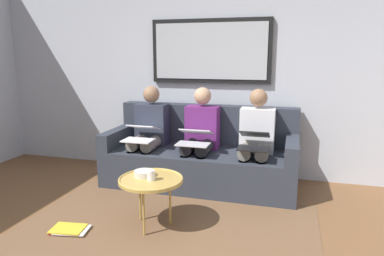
{
  "coord_description": "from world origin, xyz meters",
  "views": [
    {
      "loc": [
        -1.01,
        1.81,
        1.51
      ],
      "look_at": [
        0.0,
        -1.7,
        0.75
      ],
      "focal_mm": 33.1,
      "sensor_mm": 36.0,
      "label": 1
    }
  ],
  "objects_px": {
    "coffee_table": "(151,180)",
    "cup": "(151,175)",
    "framed_mirror": "(210,51)",
    "laptop_black": "(254,140)",
    "bowl": "(144,173)",
    "person_middle": "(200,134)",
    "couch": "(202,157)",
    "laptop_silver": "(195,137)",
    "laptop_white": "(141,133)",
    "person_left": "(256,138)",
    "magazine_stack": "(70,229)",
    "person_right": "(149,131)"
  },
  "relations": [
    {
      "from": "couch",
      "to": "coffee_table",
      "type": "height_order",
      "value": "couch"
    },
    {
      "from": "framed_mirror",
      "to": "cup",
      "type": "relative_size",
      "value": 16.53
    },
    {
      "from": "laptop_black",
      "to": "person_middle",
      "type": "distance_m",
      "value": 0.68
    },
    {
      "from": "magazine_stack",
      "to": "cup",
      "type": "bearing_deg",
      "value": -159.57
    },
    {
      "from": "laptop_white",
      "to": "magazine_stack",
      "type": "relative_size",
      "value": 1.12
    },
    {
      "from": "person_left",
      "to": "laptop_black",
      "type": "relative_size",
      "value": 2.91
    },
    {
      "from": "framed_mirror",
      "to": "bowl",
      "type": "height_order",
      "value": "framed_mirror"
    },
    {
      "from": "bowl",
      "to": "person_left",
      "type": "relative_size",
      "value": 0.15
    },
    {
      "from": "cup",
      "to": "laptop_black",
      "type": "bearing_deg",
      "value": -128.77
    },
    {
      "from": "cup",
      "to": "laptop_black",
      "type": "height_order",
      "value": "laptop_black"
    },
    {
      "from": "framed_mirror",
      "to": "person_left",
      "type": "xyz_separation_m",
      "value": [
        -0.64,
        0.46,
        -0.94
      ]
    },
    {
      "from": "couch",
      "to": "laptop_silver",
      "type": "height_order",
      "value": "couch"
    },
    {
      "from": "laptop_silver",
      "to": "magazine_stack",
      "type": "bearing_deg",
      "value": 56.28
    },
    {
      "from": "cup",
      "to": "couch",
      "type": "bearing_deg",
      "value": -95.77
    },
    {
      "from": "laptop_white",
      "to": "magazine_stack",
      "type": "distance_m",
      "value": 1.36
    },
    {
      "from": "person_left",
      "to": "laptop_black",
      "type": "height_order",
      "value": "person_left"
    },
    {
      "from": "person_left",
      "to": "laptop_silver",
      "type": "relative_size",
      "value": 3.19
    },
    {
      "from": "bowl",
      "to": "laptop_white",
      "type": "distance_m",
      "value": 0.97
    },
    {
      "from": "laptop_silver",
      "to": "framed_mirror",
      "type": "bearing_deg",
      "value": -90.0
    },
    {
      "from": "cup",
      "to": "person_left",
      "type": "bearing_deg",
      "value": -122.96
    },
    {
      "from": "framed_mirror",
      "to": "couch",
      "type": "bearing_deg",
      "value": 90.0
    },
    {
      "from": "framed_mirror",
      "to": "person_right",
      "type": "xyz_separation_m",
      "value": [
        0.64,
        0.46,
        -0.94
      ]
    },
    {
      "from": "bowl",
      "to": "laptop_black",
      "type": "height_order",
      "value": "laptop_black"
    },
    {
      "from": "person_middle",
      "to": "person_right",
      "type": "height_order",
      "value": "same"
    },
    {
      "from": "cup",
      "to": "magazine_stack",
      "type": "height_order",
      "value": "cup"
    },
    {
      "from": "couch",
      "to": "bowl",
      "type": "xyz_separation_m",
      "value": [
        0.23,
        1.17,
        0.16
      ]
    },
    {
      "from": "person_left",
      "to": "person_right",
      "type": "height_order",
      "value": "same"
    },
    {
      "from": "bowl",
      "to": "person_left",
      "type": "xyz_separation_m",
      "value": [
        -0.87,
        -1.1,
        0.13
      ]
    },
    {
      "from": "coffee_table",
      "to": "cup",
      "type": "xyz_separation_m",
      "value": [
        -0.02,
        0.03,
        0.06
      ]
    },
    {
      "from": "couch",
      "to": "coffee_table",
      "type": "xyz_separation_m",
      "value": [
        0.14,
        1.22,
        0.12
      ]
    },
    {
      "from": "framed_mirror",
      "to": "laptop_white",
      "type": "relative_size",
      "value": 3.81
    },
    {
      "from": "person_right",
      "to": "laptop_white",
      "type": "distance_m",
      "value": 0.23
    },
    {
      "from": "bowl",
      "to": "laptop_black",
      "type": "xyz_separation_m",
      "value": [
        -0.87,
        -0.87,
        0.16
      ]
    },
    {
      "from": "person_left",
      "to": "person_right",
      "type": "distance_m",
      "value": 1.28
    },
    {
      "from": "framed_mirror",
      "to": "magazine_stack",
      "type": "distance_m",
      "value": 2.56
    },
    {
      "from": "couch",
      "to": "laptop_white",
      "type": "relative_size",
      "value": 5.63
    },
    {
      "from": "laptop_black",
      "to": "person_right",
      "type": "distance_m",
      "value": 1.3
    },
    {
      "from": "framed_mirror",
      "to": "laptop_black",
      "type": "xyz_separation_m",
      "value": [
        -0.64,
        0.68,
        -0.92
      ]
    },
    {
      "from": "person_middle",
      "to": "magazine_stack",
      "type": "relative_size",
      "value": 3.26
    },
    {
      "from": "bowl",
      "to": "laptop_white",
      "type": "relative_size",
      "value": 0.45
    },
    {
      "from": "person_middle",
      "to": "magazine_stack",
      "type": "xyz_separation_m",
      "value": [
        0.8,
        1.43,
        -0.59
      ]
    },
    {
      "from": "coffee_table",
      "to": "laptop_black",
      "type": "distance_m",
      "value": 1.23
    },
    {
      "from": "cup",
      "to": "person_middle",
      "type": "distance_m",
      "value": 1.19
    },
    {
      "from": "person_middle",
      "to": "bowl",
      "type": "bearing_deg",
      "value": 78.13
    },
    {
      "from": "laptop_black",
      "to": "person_middle",
      "type": "relative_size",
      "value": 0.34
    },
    {
      "from": "bowl",
      "to": "person_middle",
      "type": "distance_m",
      "value": 1.13
    },
    {
      "from": "magazine_stack",
      "to": "laptop_black",
      "type": "bearing_deg",
      "value": -140.04
    },
    {
      "from": "cup",
      "to": "person_middle",
      "type": "bearing_deg",
      "value": -96.1
    },
    {
      "from": "coffee_table",
      "to": "person_middle",
      "type": "relative_size",
      "value": 0.5
    },
    {
      "from": "cup",
      "to": "person_left",
      "type": "distance_m",
      "value": 1.41
    }
  ]
}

